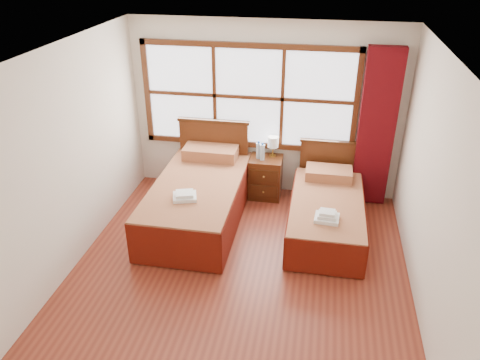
# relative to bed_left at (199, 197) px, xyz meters

# --- Properties ---
(floor) EXTENTS (4.50, 4.50, 0.00)m
(floor) POSITION_rel_bed_left_xyz_m (0.77, -1.20, -0.35)
(floor) COLOR maroon
(floor) RESTS_ON ground
(ceiling) EXTENTS (4.50, 4.50, 0.00)m
(ceiling) POSITION_rel_bed_left_xyz_m (0.77, -1.20, 2.25)
(ceiling) COLOR white
(ceiling) RESTS_ON wall_back
(wall_back) EXTENTS (4.00, 0.00, 4.00)m
(wall_back) POSITION_rel_bed_left_xyz_m (0.77, 1.05, 0.95)
(wall_back) COLOR silver
(wall_back) RESTS_ON floor
(wall_left) EXTENTS (0.00, 4.50, 4.50)m
(wall_left) POSITION_rel_bed_left_xyz_m (-1.23, -1.20, 0.95)
(wall_left) COLOR silver
(wall_left) RESTS_ON floor
(wall_right) EXTENTS (0.00, 4.50, 4.50)m
(wall_right) POSITION_rel_bed_left_xyz_m (2.77, -1.20, 0.95)
(wall_right) COLOR silver
(wall_right) RESTS_ON floor
(window) EXTENTS (3.16, 0.06, 1.56)m
(window) POSITION_rel_bed_left_xyz_m (0.52, 1.02, 1.15)
(window) COLOR white
(window) RESTS_ON wall_back
(curtain) EXTENTS (0.50, 0.16, 2.30)m
(curtain) POSITION_rel_bed_left_xyz_m (2.37, 0.91, 0.82)
(curtain) COLOR #5B090E
(curtain) RESTS_ON wall_back
(bed_left) EXTENTS (1.17, 2.27, 1.14)m
(bed_left) POSITION_rel_bed_left_xyz_m (0.00, 0.00, 0.00)
(bed_left) COLOR #41210D
(bed_left) RESTS_ON floor
(bed_right) EXTENTS (0.97, 1.99, 0.93)m
(bed_right) POSITION_rel_bed_left_xyz_m (1.76, 0.00, -0.06)
(bed_right) COLOR #41210D
(bed_right) RESTS_ON floor
(nightstand) EXTENTS (0.48, 0.47, 0.64)m
(nightstand) POSITION_rel_bed_left_xyz_m (0.83, 0.80, -0.03)
(nightstand) COLOR #502611
(nightstand) RESTS_ON floor
(towels_left) EXTENTS (0.36, 0.33, 0.09)m
(towels_left) POSITION_rel_bed_left_xyz_m (-0.04, -0.52, 0.30)
(towels_left) COLOR white
(towels_left) RESTS_ON bed_left
(towels_right) EXTENTS (0.31, 0.28, 0.12)m
(towels_right) POSITION_rel_bed_left_xyz_m (1.76, -0.53, 0.20)
(towels_right) COLOR white
(towels_right) RESTS_ON bed_right
(lamp) EXTENTS (0.16, 0.16, 0.31)m
(lamp) POSITION_rel_bed_left_xyz_m (0.92, 0.90, 0.51)
(lamp) COLOR gold
(lamp) RESTS_ON nightstand
(bottle_near) EXTENTS (0.07, 0.07, 0.27)m
(bottle_near) POSITION_rel_bed_left_xyz_m (0.71, 0.79, 0.42)
(bottle_near) COLOR silver
(bottle_near) RESTS_ON nightstand
(bottle_far) EXTENTS (0.07, 0.07, 0.27)m
(bottle_far) POSITION_rel_bed_left_xyz_m (0.78, 0.75, 0.41)
(bottle_far) COLOR silver
(bottle_far) RESTS_ON nightstand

